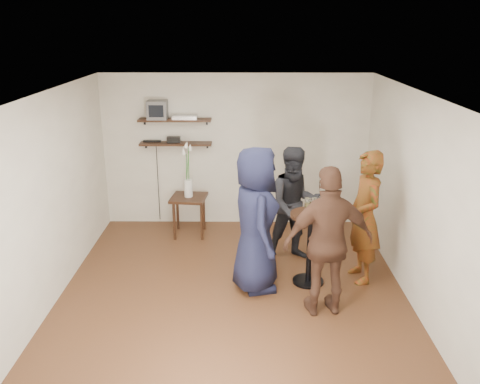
# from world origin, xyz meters

# --- Properties ---
(room) EXTENTS (4.58, 5.08, 2.68)m
(room) POSITION_xyz_m (0.00, 0.00, 1.30)
(room) COLOR #4C2C18
(room) RESTS_ON ground
(shelf_upper) EXTENTS (1.20, 0.25, 0.04)m
(shelf_upper) POSITION_xyz_m (-1.00, 2.38, 1.85)
(shelf_upper) COLOR black
(shelf_upper) RESTS_ON room
(shelf_lower) EXTENTS (1.20, 0.25, 0.04)m
(shelf_lower) POSITION_xyz_m (-1.00, 2.38, 1.45)
(shelf_lower) COLOR black
(shelf_lower) RESTS_ON room
(crt_monitor) EXTENTS (0.32, 0.30, 0.30)m
(crt_monitor) POSITION_xyz_m (-1.28, 2.38, 2.02)
(crt_monitor) COLOR #59595B
(crt_monitor) RESTS_ON shelf_upper
(dvd_deck) EXTENTS (0.40, 0.24, 0.06)m
(dvd_deck) POSITION_xyz_m (-0.83, 2.38, 1.90)
(dvd_deck) COLOR silver
(dvd_deck) RESTS_ON shelf_upper
(radio) EXTENTS (0.22, 0.10, 0.10)m
(radio) POSITION_xyz_m (-1.03, 2.38, 1.52)
(radio) COLOR black
(radio) RESTS_ON shelf_lower
(power_strip) EXTENTS (0.30, 0.05, 0.03)m
(power_strip) POSITION_xyz_m (-1.40, 2.42, 1.48)
(power_strip) COLOR black
(power_strip) RESTS_ON shelf_lower
(side_table) EXTENTS (0.61, 0.61, 0.67)m
(side_table) POSITION_xyz_m (-0.76, 1.93, 0.56)
(side_table) COLOR black
(side_table) RESTS_ON room
(vase_lilies) EXTENTS (0.19, 0.19, 0.95)m
(vase_lilies) POSITION_xyz_m (-0.76, 1.93, 0.97)
(vase_lilies) COLOR silver
(vase_lilies) RESTS_ON side_table
(drinks_table) EXTENTS (0.55, 0.55, 1.00)m
(drinks_table) POSITION_xyz_m (1.02, 0.29, 0.64)
(drinks_table) COLOR black
(drinks_table) RESTS_ON room
(wine_glass_fl) EXTENTS (0.07, 0.07, 0.22)m
(wine_glass_fl) POSITION_xyz_m (0.96, 0.26, 1.15)
(wine_glass_fl) COLOR silver
(wine_glass_fl) RESTS_ON drinks_table
(wine_glass_fr) EXTENTS (0.07, 0.07, 0.20)m
(wine_glass_fr) POSITION_xyz_m (1.07, 0.27, 1.14)
(wine_glass_fr) COLOR silver
(wine_glass_fr) RESTS_ON drinks_table
(wine_glass_bl) EXTENTS (0.06, 0.06, 0.18)m
(wine_glass_bl) POSITION_xyz_m (0.99, 0.36, 1.13)
(wine_glass_bl) COLOR silver
(wine_glass_bl) RESTS_ON drinks_table
(wine_glass_br) EXTENTS (0.07, 0.07, 0.22)m
(wine_glass_br) POSITION_xyz_m (1.05, 0.29, 1.15)
(wine_glass_br) COLOR silver
(wine_glass_br) RESTS_ON drinks_table
(person_plaid) EXTENTS (0.53, 0.72, 1.82)m
(person_plaid) POSITION_xyz_m (1.75, 0.41, 0.91)
(person_plaid) COLOR red
(person_plaid) RESTS_ON room
(person_dark) EXTENTS (0.94, 0.79, 1.72)m
(person_dark) POSITION_xyz_m (0.89, 1.02, 0.86)
(person_dark) COLOR black
(person_dark) RESTS_ON room
(person_navy) EXTENTS (0.77, 1.04, 1.93)m
(person_navy) POSITION_xyz_m (0.29, 0.16, 0.96)
(person_navy) COLOR black
(person_navy) RESTS_ON room
(person_brown) EXTENTS (1.14, 0.61, 1.85)m
(person_brown) POSITION_xyz_m (1.14, -0.44, 0.92)
(person_brown) COLOR #4A2D1F
(person_brown) RESTS_ON room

